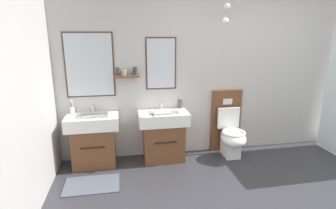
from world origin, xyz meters
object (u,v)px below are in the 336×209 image
Objects in this scene: vanity_sink_right at (163,134)px; toothbrush_cup at (72,110)px; vanity_sink_left at (94,139)px; toilet at (229,131)px; soap_dispenser at (180,103)px; folded_hand_towel at (162,113)px.

toothbrush_cup is at bearing 173.45° from vanity_sink_right.
vanity_sink_left and vanity_sink_right have the same top height.
toothbrush_cup is (-2.33, 0.16, 0.42)m from toilet.
toilet is 0.89m from soap_dispenser.
toilet is at bearing -12.83° from soap_dispenser.
soap_dispenser reaches higher than folded_hand_towel.
toilet is (2.05, -0.01, -0.02)m from vanity_sink_left.
toothbrush_cup is 1.19× the size of soap_dispenser.
vanity_sink_right is 3.58× the size of toothbrush_cup.
vanity_sink_left is 0.74× the size of toilet.
soap_dispenser is (-0.75, 0.17, 0.44)m from toilet.
toothbrush_cup is at bearing -179.65° from soap_dispenser.
folded_hand_towel is at bearing -174.04° from toilet.
soap_dispenser is at bearing 40.58° from folded_hand_towel.
folded_hand_towel is (1.25, -0.27, -0.03)m from toothbrush_cup.
vanity_sink_left is at bearing -27.69° from toothbrush_cup.
folded_hand_towel is at bearing -12.39° from toothbrush_cup.
vanity_sink_right is at bearing -151.60° from soap_dispenser.
folded_hand_towel is (-1.08, -0.11, 0.39)m from toilet.
vanity_sink_right is at bearing 72.43° from folded_hand_towel.
folded_hand_towel is at bearing -7.45° from vanity_sink_left.
toothbrush_cup is at bearing 152.31° from vanity_sink_left.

